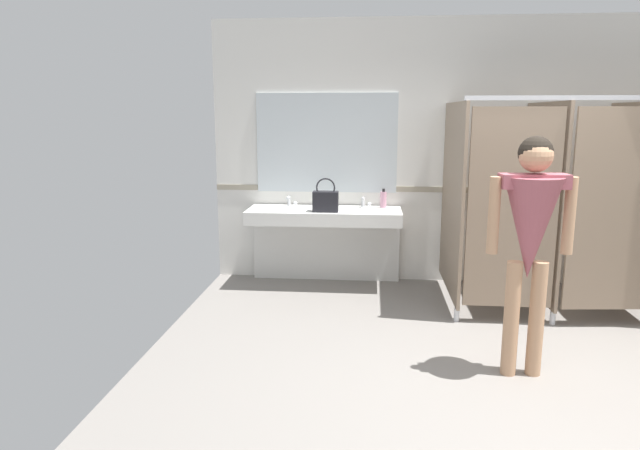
% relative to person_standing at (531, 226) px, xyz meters
% --- Properties ---
extents(ground_plane, '(5.98, 5.75, 0.10)m').
position_rel_person_standing_xyz_m(ground_plane, '(0.10, -0.22, -1.16)').
color(ground_plane, gray).
extents(wall_back, '(5.98, 0.12, 2.90)m').
position_rel_person_standing_xyz_m(wall_back, '(0.10, 2.41, 0.34)').
color(wall_back, silver).
rests_on(wall_back, ground_plane).
extents(wall_back_tile_band, '(5.98, 0.01, 0.06)m').
position_rel_person_standing_xyz_m(wall_back_tile_band, '(0.10, 2.35, -0.06)').
color(wall_back_tile_band, '#9E937F').
rests_on(wall_back_tile_band, wall_back).
extents(vanity_counter, '(1.67, 0.59, 0.97)m').
position_rel_person_standing_xyz_m(vanity_counter, '(-1.62, 2.12, -0.47)').
color(vanity_counter, silver).
rests_on(vanity_counter, ground_plane).
extents(mirror_panel, '(1.57, 0.02, 1.10)m').
position_rel_person_standing_xyz_m(mirror_panel, '(-1.62, 2.34, 0.45)').
color(mirror_panel, silver).
rests_on(mirror_panel, wall_back).
extents(bathroom_stalls, '(2.63, 1.36, 2.03)m').
position_rel_person_standing_xyz_m(bathroom_stalls, '(0.98, 1.47, -0.04)').
color(bathroom_stalls, '#84705B').
rests_on(bathroom_stalls, ground_plane).
extents(person_standing, '(0.60, 0.43, 1.73)m').
position_rel_person_standing_xyz_m(person_standing, '(0.00, 0.00, 0.00)').
color(person_standing, tan).
rests_on(person_standing, ground_plane).
extents(handbag, '(0.27, 0.14, 0.36)m').
position_rel_person_standing_xyz_m(handbag, '(-1.59, 1.89, -0.13)').
color(handbag, black).
rests_on(handbag, vanity_counter).
extents(soap_dispenser, '(0.07, 0.07, 0.21)m').
position_rel_person_standing_xyz_m(soap_dispenser, '(-0.98, 2.21, -0.15)').
color(soap_dispenser, '#D899B2').
rests_on(soap_dispenser, vanity_counter).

